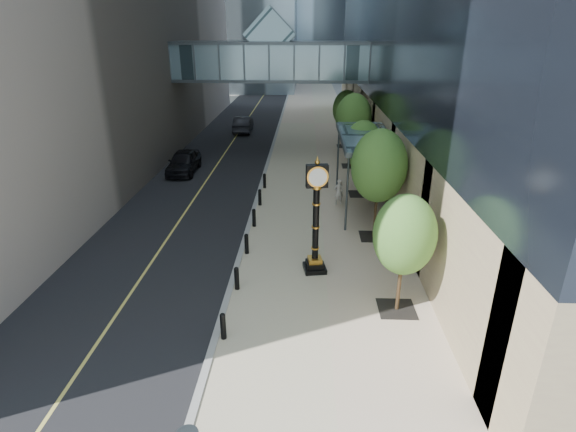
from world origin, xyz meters
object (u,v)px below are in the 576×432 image
(street_clock, at_px, (316,225))
(pedestrian, at_px, (339,192))
(car_near, at_px, (184,162))
(car_far, at_px, (243,124))

(street_clock, xyz_separation_m, pedestrian, (1.56, 8.25, -1.39))
(car_near, relative_size, car_far, 0.98)
(car_near, bearing_deg, pedestrian, -30.63)
(car_near, distance_m, car_far, 14.92)
(street_clock, bearing_deg, pedestrian, 70.21)
(car_far, bearing_deg, street_clock, 102.52)
(street_clock, relative_size, car_near, 1.05)
(street_clock, bearing_deg, car_near, 114.15)
(street_clock, height_order, car_near, street_clock)
(street_clock, distance_m, car_far, 30.19)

